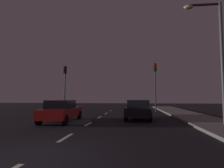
{
  "coord_description": "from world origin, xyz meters",
  "views": [
    {
      "loc": [
        2.72,
        -4.75,
        1.63
      ],
      "look_at": [
        0.65,
        13.58,
        2.97
      ],
      "focal_mm": 29.51,
      "sensor_mm": 36.0,
      "label": 1
    }
  ],
  "objects_px": {
    "car_adjacent_lane": "(62,111)",
    "street_lamp_right": "(216,50)",
    "traffic_signal_left": "(65,80)",
    "traffic_signal_right": "(155,78)",
    "car_stopped_ahead": "(139,109)"
  },
  "relations": [
    {
      "from": "car_adjacent_lane",
      "to": "street_lamp_right",
      "type": "bearing_deg",
      "value": -5.83
    },
    {
      "from": "traffic_signal_left",
      "to": "car_adjacent_lane",
      "type": "bearing_deg",
      "value": -70.16
    },
    {
      "from": "car_adjacent_lane",
      "to": "street_lamp_right",
      "type": "xyz_separation_m",
      "value": [
        9.49,
        -0.97,
        3.59
      ]
    },
    {
      "from": "car_adjacent_lane",
      "to": "traffic_signal_right",
      "type": "bearing_deg",
      "value": 51.73
    },
    {
      "from": "car_adjacent_lane",
      "to": "street_lamp_right",
      "type": "relative_size",
      "value": 0.62
    },
    {
      "from": "traffic_signal_left",
      "to": "street_lamp_right",
      "type": "bearing_deg",
      "value": -38.54
    },
    {
      "from": "car_adjacent_lane",
      "to": "street_lamp_right",
      "type": "distance_m",
      "value": 10.19
    },
    {
      "from": "traffic_signal_right",
      "to": "car_stopped_ahead",
      "type": "relative_size",
      "value": 1.31
    },
    {
      "from": "traffic_signal_left",
      "to": "street_lamp_right",
      "type": "xyz_separation_m",
      "value": [
        12.82,
        -10.21,
        0.59
      ]
    },
    {
      "from": "traffic_signal_right",
      "to": "street_lamp_right",
      "type": "distance_m",
      "value": 10.46
    },
    {
      "from": "street_lamp_right",
      "to": "car_adjacent_lane",
      "type": "bearing_deg",
      "value": 174.17
    },
    {
      "from": "traffic_signal_right",
      "to": "car_stopped_ahead",
      "type": "height_order",
      "value": "traffic_signal_right"
    },
    {
      "from": "traffic_signal_right",
      "to": "car_adjacent_lane",
      "type": "bearing_deg",
      "value": -128.27
    },
    {
      "from": "car_adjacent_lane",
      "to": "street_lamp_right",
      "type": "height_order",
      "value": "street_lamp_right"
    },
    {
      "from": "car_stopped_ahead",
      "to": "street_lamp_right",
      "type": "distance_m",
      "value": 6.39
    }
  ]
}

